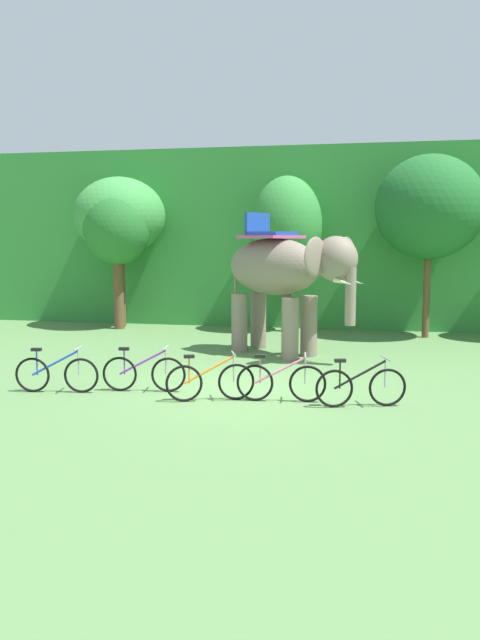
{
  "coord_description": "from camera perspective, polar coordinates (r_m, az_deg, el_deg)",
  "views": [
    {
      "loc": [
        2.61,
        -12.76,
        3.08
      ],
      "look_at": [
        -0.23,
        1.0,
        1.3
      ],
      "focal_mm": 36.06,
      "sensor_mm": 36.0,
      "label": 1
    }
  ],
  "objects": [
    {
      "name": "tree_right",
      "position": [
        22.32,
        -10.86,
        8.06
      ],
      "size": [
        2.32,
        2.32,
        4.79
      ],
      "color": "brown",
      "rests_on": "ground"
    },
    {
      "name": "elephant",
      "position": [
        16.91,
        3.88,
        4.23
      ],
      "size": [
        4.02,
        3.28,
        3.78
      ],
      "color": "gray",
      "rests_on": "ground"
    },
    {
      "name": "tree_left",
      "position": [
        21.37,
        4.18,
        8.32
      ],
      "size": [
        2.31,
        2.31,
        5.12
      ],
      "color": "brown",
      "rests_on": "ground"
    },
    {
      "name": "bike_purple",
      "position": [
        13.18,
        -8.54,
        -4.66
      ],
      "size": [
        1.7,
        0.52,
        0.92
      ],
      "color": "black",
      "rests_on": "ground"
    },
    {
      "name": "tree_far_left",
      "position": [
        20.81,
        16.48,
        9.57
      ],
      "size": [
        3.32,
        3.32,
        5.64
      ],
      "color": "brown",
      "rests_on": "ground"
    },
    {
      "name": "foliage_hedge",
      "position": [
        25.11,
        5.74,
        7.24
      ],
      "size": [
        36.0,
        6.0,
        6.2
      ],
      "primitive_type": "cube",
      "color": "#338438",
      "rests_on": "ground"
    },
    {
      "name": "bike_blue",
      "position": [
        13.48,
        -15.97,
        -4.6
      ],
      "size": [
        1.7,
        0.52,
        0.92
      ],
      "color": "black",
      "rests_on": "ground"
    },
    {
      "name": "tree_far_right",
      "position": [
        22.94,
        -10.62,
        9.03
      ],
      "size": [
        3.16,
        3.16,
        5.2
      ],
      "color": "brown",
      "rests_on": "ground"
    },
    {
      "name": "ground_plane",
      "position": [
        13.39,
        0.1,
        -6.08
      ],
      "size": [
        80.0,
        80.0,
        0.0
      ],
      "primitive_type": "plane",
      "color": "#567F47"
    },
    {
      "name": "bike_orange",
      "position": [
        12.31,
        -2.68,
        -5.44
      ],
      "size": [
        1.63,
        0.71,
        0.92
      ],
      "color": "black",
      "rests_on": "ground"
    },
    {
      "name": "bike_pink",
      "position": [
        12.27,
        3.65,
        -5.49
      ],
      "size": [
        1.71,
        0.52,
        0.92
      ],
      "color": "black",
      "rests_on": "ground"
    },
    {
      "name": "bike_black",
      "position": [
        12.07,
        10.67,
        -5.81
      ],
      "size": [
        1.65,
        0.66,
        0.92
      ],
      "color": "black",
      "rests_on": "ground"
    }
  ]
}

